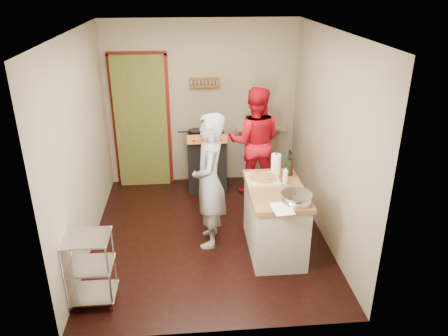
{
  "coord_description": "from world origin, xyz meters",
  "views": [
    {
      "loc": [
        -0.24,
        -4.97,
        3.15
      ],
      "look_at": [
        0.2,
        0.0,
        0.95
      ],
      "focal_mm": 35.0,
      "sensor_mm": 36.0,
      "label": 1
    }
  ],
  "objects_px": {
    "stove": "(207,161)",
    "person_stripe": "(209,182)",
    "island": "(275,217)",
    "person_red": "(255,142)",
    "wire_shelving": "(90,266)"
  },
  "relations": [
    {
      "from": "wire_shelving",
      "to": "person_red",
      "type": "xyz_separation_m",
      "value": [
        2.06,
        2.4,
        0.41
      ]
    },
    {
      "from": "island",
      "to": "wire_shelving",
      "type": "bearing_deg",
      "value": -159.15
    },
    {
      "from": "stove",
      "to": "wire_shelving",
      "type": "xyz_separation_m",
      "value": [
        -1.33,
        -2.62,
        -0.01
      ]
    },
    {
      "from": "wire_shelving",
      "to": "island",
      "type": "bearing_deg",
      "value": 20.85
    },
    {
      "from": "stove",
      "to": "person_stripe",
      "type": "xyz_separation_m",
      "value": [
        -0.04,
        -1.6,
        0.41
      ]
    },
    {
      "from": "island",
      "to": "person_red",
      "type": "relative_size",
      "value": 0.73
    },
    {
      "from": "island",
      "to": "person_red",
      "type": "xyz_separation_m",
      "value": [
        -0.01,
        1.61,
        0.39
      ]
    },
    {
      "from": "person_stripe",
      "to": "person_red",
      "type": "xyz_separation_m",
      "value": [
        0.77,
        1.38,
        -0.01
      ]
    },
    {
      "from": "stove",
      "to": "person_stripe",
      "type": "relative_size",
      "value": 0.58
    },
    {
      "from": "person_red",
      "to": "wire_shelving",
      "type": "bearing_deg",
      "value": 58.01
    },
    {
      "from": "person_stripe",
      "to": "wire_shelving",
      "type": "bearing_deg",
      "value": -46.85
    },
    {
      "from": "stove",
      "to": "island",
      "type": "xyz_separation_m",
      "value": [
        0.74,
        -1.83,
        0.01
      ]
    },
    {
      "from": "wire_shelving",
      "to": "stove",
      "type": "bearing_deg",
      "value": 63.15
    },
    {
      "from": "wire_shelving",
      "to": "island",
      "type": "height_order",
      "value": "island"
    },
    {
      "from": "island",
      "to": "person_stripe",
      "type": "xyz_separation_m",
      "value": [
        -0.78,
        0.23,
        0.4
      ]
    }
  ]
}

